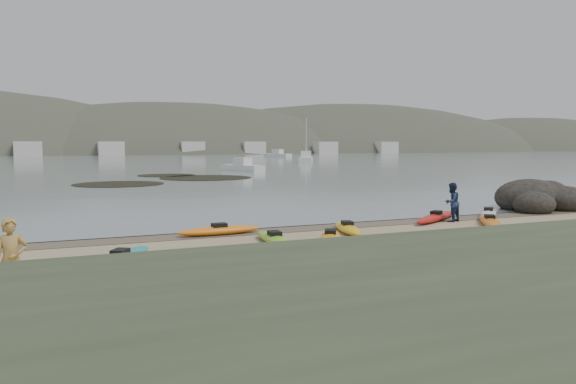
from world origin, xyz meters
name	(u,v)px	position (x,y,z in m)	size (l,w,h in m)	color
ground	(288,227)	(0.00, 0.00, 0.00)	(600.00, 600.00, 0.00)	tan
wet_sand	(291,228)	(0.00, -0.30, 0.00)	(60.00, 60.00, 0.00)	brown
water	(66,150)	(0.00, 300.00, 0.01)	(1200.00, 1200.00, 0.00)	slate
kayaks	(336,234)	(0.50, -3.34, 0.17)	(23.44, 8.95, 0.34)	silver
person_west	(11,260)	(-10.13, -7.95, 0.96)	(0.70, 0.46, 1.91)	#B28D47
person_east	(452,202)	(7.49, -1.40, 0.89)	(0.87, 0.67, 1.78)	navy
rock_cluster	(541,204)	(15.24, 0.70, 0.27)	(5.51, 4.09, 1.98)	black
kelp_mats	(172,179)	(1.88, 33.25, 0.03)	(17.67, 18.46, 0.04)	black
moored_boats	(137,161)	(4.82, 76.82, 0.54)	(91.74, 69.37, 1.19)	silver
far_hills	(185,193)	(39.38, 193.97, -15.93)	(550.00, 135.00, 80.00)	#384235
far_town	(106,149)	(6.00, 145.00, 2.00)	(199.00, 5.00, 4.00)	beige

